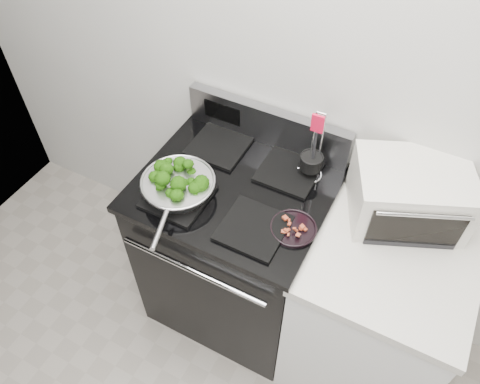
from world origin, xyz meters
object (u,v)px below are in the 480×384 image
Objects in this scene: gas_range at (236,248)px; toaster_oven at (409,194)px; skillet at (178,186)px; bacon_plate at (294,226)px; utensil_holder at (311,165)px.

gas_range is 0.87m from toaster_oven.
skillet is at bearing 179.35° from toaster_oven.
skillet is (-0.18, -0.15, 0.51)m from gas_range.
bacon_plate is at bearing -162.85° from toaster_oven.
gas_range is 2.42× the size of skillet.
toaster_oven is (0.83, 0.34, 0.04)m from skillet.
toaster_oven is at bearing 0.45° from utensil_holder.
bacon_plate is 0.54× the size of utensil_holder.
skillet is 0.90m from toaster_oven.
utensil_holder is at bearing 100.39° from bacon_plate.
skillet is 0.91× the size of toaster_oven.
gas_range is 2.22× the size of toaster_oven.
toaster_oven is (0.65, 0.19, 0.55)m from gas_range.
utensil_holder reaches higher than gas_range.
toaster_oven is at bearing 5.85° from skillet.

